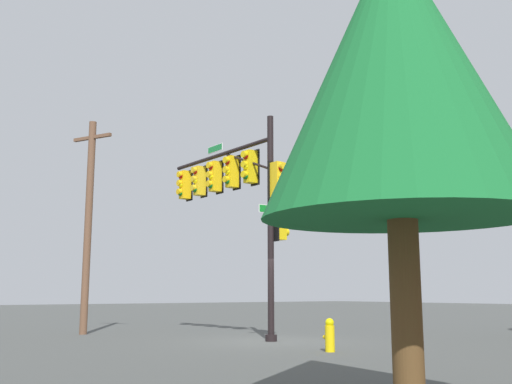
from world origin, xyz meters
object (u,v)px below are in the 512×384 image
object	(u,v)px
utility_pole	(88,221)
tree_mid	(396,71)
fire_hydrant	(330,335)
signal_pole_assembly	(237,188)

from	to	relation	value
utility_pole	tree_mid	size ratio (longest dim) A/B	1.27
utility_pole	fire_hydrant	distance (m)	10.79
signal_pole_assembly	utility_pole	distance (m)	5.75
utility_pole	fire_hydrant	xyz separation A→B (m)	(-9.76, -2.80, -3.63)
utility_pole	fire_hydrant	size ratio (longest dim) A/B	9.39
utility_pole	signal_pole_assembly	bearing A→B (deg)	-141.11
fire_hydrant	tree_mid	world-z (taller)	tree_mid
signal_pole_assembly	tree_mid	size ratio (longest dim) A/B	1.15
tree_mid	utility_pole	bearing A→B (deg)	-7.18
signal_pole_assembly	fire_hydrant	distance (m)	7.08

